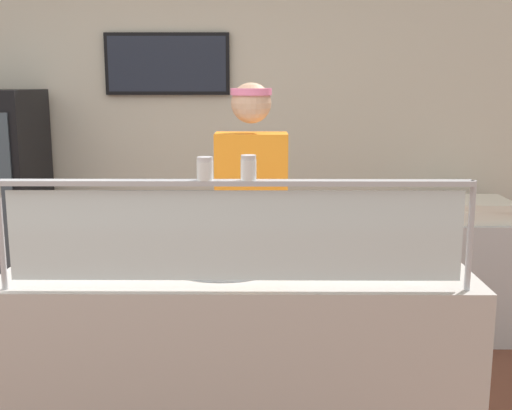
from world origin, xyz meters
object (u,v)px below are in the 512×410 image
Objects in this scene: parmesan_shaker at (205,170)px; worker_figure at (252,225)px; pizza_tray at (225,262)px; pizza_box_stack at (475,209)px; pizza_server at (217,258)px; pepper_flake_shaker at (249,169)px.

parmesan_shaker is 0.05× the size of worker_figure.
pizza_box_stack is at bearing 43.11° from pizza_tray.
pizza_tray is at bearing -136.89° from pizza_box_stack.
pizza_server is 0.54m from parmesan_shaker.
worker_figure is (0.17, 0.91, -0.42)m from parmesan_shaker.
pepper_flake_shaker is 1.00m from worker_figure.
parmesan_shaker is at bearing -132.15° from pizza_box_stack.
pizza_tray is at bearing 108.24° from pepper_flake_shaker.
pizza_tray is at bearing 37.34° from pizza_server.
parmesan_shaker is at bearing -85.44° from pizza_server.
worker_figure reaches higher than pepper_flake_shaker.
parmesan_shaker is at bearing -99.49° from pizza_tray.
pepper_flake_shaker is 2.46m from pizza_box_stack.
pizza_server reaches higher than pizza_tray.
pizza_server is 0.61m from worker_figure.
parmesan_shaker is at bearing -100.58° from worker_figure.
pizza_server is at bearing 114.88° from pepper_flake_shaker.
pepper_flake_shaker is (0.11, -0.34, 0.47)m from pizza_tray.
pizza_tray is 0.29× the size of worker_figure.
pizza_box_stack is (1.66, 1.54, -0.08)m from pizza_server.
pizza_tray reaches higher than pizza_box_stack.
worker_figure is at bearing -147.78° from pizza_box_stack.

